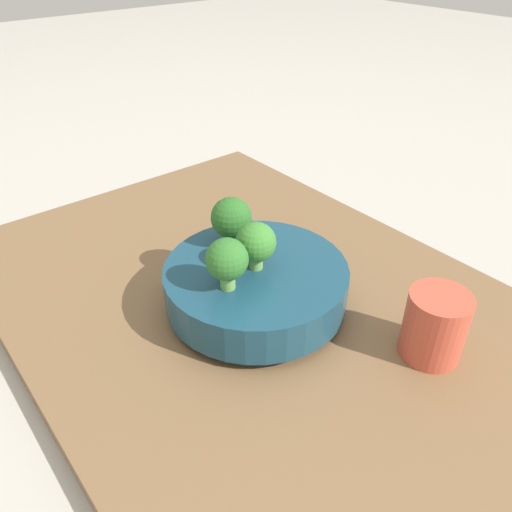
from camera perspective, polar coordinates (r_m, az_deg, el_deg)
The scene contains 7 objects.
ground_plane at distance 0.79m, azimuth 0.19°, elevation -6.87°, with size 6.00×6.00×0.00m, color #ADA89E.
table at distance 0.78m, azimuth 0.19°, elevation -5.93°, with size 0.97×0.67×0.03m.
bowl at distance 0.73m, azimuth -0.00°, elevation -3.29°, with size 0.27×0.27×0.07m.
broccoli_floret_center at distance 0.69m, azimuth -0.00°, elevation 1.50°, with size 0.06×0.06×0.07m.
broccoli_floret_front at distance 0.65m, azimuth -3.34°, elevation -0.51°, with size 0.06×0.06×0.08m.
broccoli_floret_left at distance 0.75m, azimuth -2.65°, elevation 4.39°, with size 0.06×0.06×0.08m.
cup at distance 0.69m, azimuth 19.74°, elevation -7.49°, with size 0.08×0.08×0.10m.
Camera 1 is at (0.46, -0.38, 0.52)m, focal length 35.00 mm.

